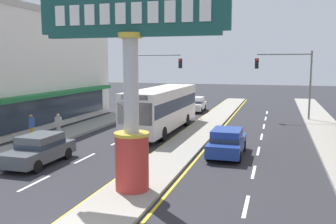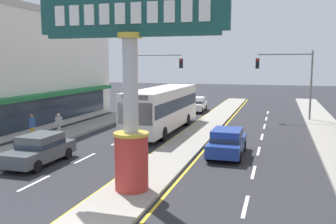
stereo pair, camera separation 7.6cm
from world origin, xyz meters
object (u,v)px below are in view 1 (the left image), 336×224
(traffic_light_right_side, at_px, (290,73))
(street_bench, at_px, (26,141))
(sedan_near_left_lane, at_px, (227,142))
(pedestrian_far_side, at_px, (58,124))
(sedan_near_right_lane, at_px, (195,104))
(district_sign, at_px, (131,94))
(storefront_left, at_px, (22,69))
(pedestrian_near_kerb, at_px, (31,126))
(bus_mid_left_lane, at_px, (163,107))
(sedan_far_right_lane, at_px, (40,149))
(traffic_light_left_side, at_px, (153,72))

(traffic_light_right_side, relative_size, street_bench, 3.87)
(sedan_near_left_lane, relative_size, pedestrian_far_side, 2.67)
(sedan_near_right_lane, relative_size, street_bench, 2.74)
(district_sign, xyz_separation_m, storefront_left, (-15.00, 12.88, 0.68))
(pedestrian_near_kerb, bearing_deg, bus_mid_left_lane, 43.77)
(storefront_left, xyz_separation_m, pedestrian_far_side, (6.42, -4.80, -3.57))
(sedan_far_right_lane, xyz_separation_m, pedestrian_far_side, (-2.43, 5.48, 0.31))
(sedan_near_left_lane, height_order, bus_mid_left_lane, bus_mid_left_lane)
(traffic_light_left_side, height_order, sedan_near_right_lane, traffic_light_left_side)
(district_sign, bearing_deg, traffic_light_left_side, 106.71)
(sedan_near_right_lane, distance_m, pedestrian_near_kerb, 19.52)
(traffic_light_right_side, relative_size, sedan_far_right_lane, 1.44)
(sedan_near_left_lane, bearing_deg, pedestrian_far_side, 174.75)
(storefront_left, bearing_deg, street_bench, -52.01)
(traffic_light_left_side, relative_size, street_bench, 3.87)
(sedan_near_left_lane, height_order, pedestrian_near_kerb, pedestrian_near_kerb)
(storefront_left, distance_m, sedan_near_left_lane, 19.18)
(sedan_near_right_lane, bearing_deg, storefront_left, -135.15)
(pedestrian_near_kerb, xyz_separation_m, pedestrian_far_side, (1.07, 1.40, -0.05))
(sedan_near_right_lane, bearing_deg, traffic_light_left_side, -135.41)
(street_bench, height_order, pedestrian_far_side, pedestrian_far_side)
(pedestrian_far_side, bearing_deg, sedan_far_right_lane, -66.08)
(traffic_light_right_side, bearing_deg, street_bench, -132.04)
(street_bench, bearing_deg, bus_mid_left_lane, 56.54)
(traffic_light_right_side, bearing_deg, bus_mid_left_lane, -139.26)
(street_bench, bearing_deg, district_sign, -28.32)
(sedan_near_right_lane, bearing_deg, traffic_light_right_side, -22.10)
(bus_mid_left_lane, xyz_separation_m, pedestrian_near_kerb, (-6.81, -6.52, -0.72))
(sedan_near_right_lane, xyz_separation_m, sedan_far_right_lane, (-3.30, -22.38, 0.00))
(storefront_left, relative_size, bus_mid_left_lane, 1.65)
(pedestrian_far_side, bearing_deg, traffic_light_right_side, 41.14)
(district_sign, bearing_deg, storefront_left, 139.35)
(street_bench, bearing_deg, sedan_near_right_lane, 74.42)
(bus_mid_left_lane, xyz_separation_m, pedestrian_far_side, (-5.73, -5.12, -0.77))
(traffic_light_right_side, distance_m, sedan_near_left_lane, 15.02)
(traffic_light_right_side, relative_size, sedan_near_left_lane, 1.44)
(traffic_light_left_side, distance_m, sedan_near_left_lane, 17.49)
(sedan_near_right_lane, xyz_separation_m, street_bench, (-5.68, -20.37, -0.14))
(sedan_near_left_lane, relative_size, street_bench, 2.69)
(storefront_left, xyz_separation_m, sedan_near_left_lane, (17.85, -5.86, -3.88))
(district_sign, relative_size, sedan_near_right_lane, 1.77)
(sedan_near_left_lane, xyz_separation_m, bus_mid_left_lane, (-5.70, 6.17, 1.08))
(sedan_far_right_lane, distance_m, street_bench, 3.12)
(traffic_light_left_side, bearing_deg, pedestrian_far_side, -99.13)
(bus_mid_left_lane, bearing_deg, pedestrian_far_side, -138.22)
(sedan_near_left_lane, bearing_deg, traffic_light_right_side, 75.80)
(bus_mid_left_lane, relative_size, pedestrian_near_kerb, 6.59)
(district_sign, bearing_deg, sedan_far_right_lane, 157.14)
(traffic_light_right_side, height_order, sedan_far_right_lane, traffic_light_right_side)
(district_sign, distance_m, bus_mid_left_lane, 13.67)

